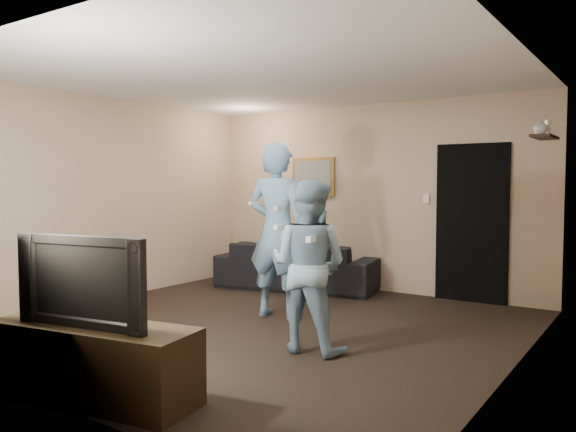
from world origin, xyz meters
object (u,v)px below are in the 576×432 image
Objects in this scene: television at (92,280)px; wii_player_right at (309,266)px; sofa at (298,265)px; wii_player_left at (277,230)px; tv_console at (93,363)px.

wii_player_right is (0.64, 1.80, -0.07)m from television.
sofa is 1.16× the size of wii_player_left.
sofa is 1.48× the size of wii_player_right.
wii_player_left is at bearing 104.46° from sofa.
sofa is 1.84m from wii_player_left.
wii_player_right is at bearing 60.81° from tv_console.
sofa is 3.01m from wii_player_right.
television is 0.71× the size of wii_player_right.
television is at bearing 93.06° from sofa.
wii_player_right is (0.64, 1.80, 0.52)m from tv_console.
wii_player_right reaches higher than tv_console.
tv_console is 2.80m from wii_player_left.
television is 1.91m from wii_player_right.
tv_console is 1.42× the size of television.
sofa is at bearing 94.50° from tv_console.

